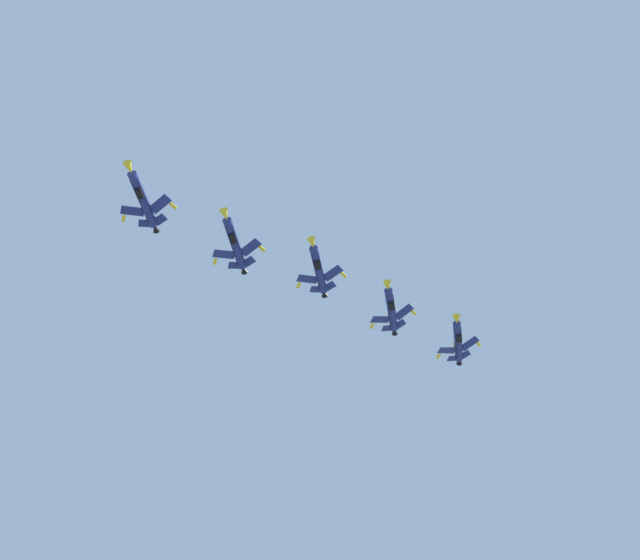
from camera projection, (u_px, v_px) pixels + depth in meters
name	position (u px, v px, depth m)	size (l,w,h in m)	color
fighter_jet_lead	(143.00, 199.00, 130.44)	(10.51, 15.96, 4.38)	navy
fighter_jet_left_wing	(235.00, 243.00, 136.30)	(10.50, 15.96, 4.38)	navy
fighter_jet_right_wing	(318.00, 269.00, 143.87)	(10.56, 15.96, 4.39)	navy
fighter_jet_left_outer	(391.00, 309.00, 150.89)	(10.35, 15.96, 4.55)	navy
fighter_jet_right_outer	(458.00, 341.00, 156.87)	(10.42, 15.96, 4.42)	navy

